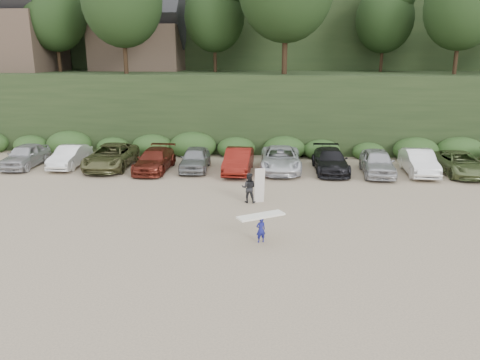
{
  "coord_description": "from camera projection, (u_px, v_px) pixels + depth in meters",
  "views": [
    {
      "loc": [
        1.1,
        -20.14,
        7.69
      ],
      "look_at": [
        -0.89,
        3.0,
        1.3
      ],
      "focal_mm": 35.0,
      "sensor_mm": 36.0,
      "label": 1
    }
  ],
  "objects": [
    {
      "name": "parked_cars",
      "position": [
        282.0,
        160.0,
        30.84
      ],
      "size": [
        37.2,
        6.12,
        1.63
      ],
      "color": "#A8A8AD",
      "rests_on": "ground"
    },
    {
      "name": "adult_surfer",
      "position": [
        250.0,
        188.0,
        24.5
      ],
      "size": [
        1.25,
        0.65,
        1.88
      ],
      "color": "black",
      "rests_on": "ground"
    },
    {
      "name": "child_surfer",
      "position": [
        261.0,
        224.0,
        19.32
      ],
      "size": [
        2.02,
        1.53,
        1.21
      ],
      "color": "navy",
      "rests_on": "ground"
    },
    {
      "name": "hillside_backdrop",
      "position": [
        270.0,
        19.0,
        53.04
      ],
      "size": [
        90.0,
        41.5,
        28.0
      ],
      "color": "black",
      "rests_on": "ground"
    },
    {
      "name": "ground",
      "position": [
        254.0,
        225.0,
        21.48
      ],
      "size": [
        120.0,
        120.0,
        0.0
      ],
      "primitive_type": "plane",
      "color": "tan",
      "rests_on": "ground"
    }
  ]
}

